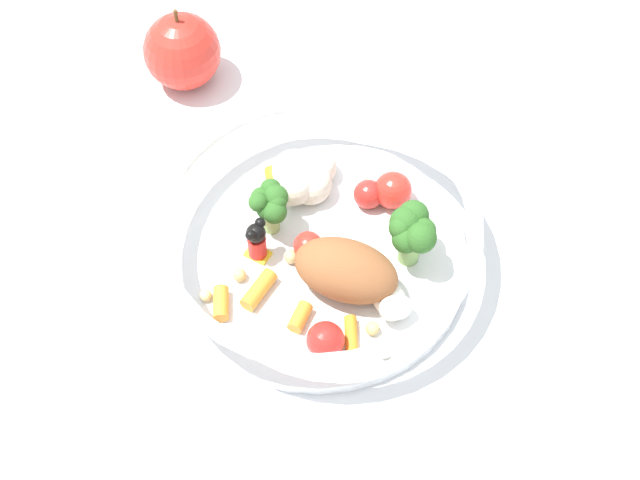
# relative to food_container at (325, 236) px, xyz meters

# --- Properties ---
(ground_plane) EXTENTS (2.40, 2.40, 0.00)m
(ground_plane) POSITION_rel_food_container_xyz_m (-0.00, -0.01, -0.03)
(ground_plane) COLOR white
(food_container) EXTENTS (0.25, 0.25, 0.07)m
(food_container) POSITION_rel_food_container_xyz_m (0.00, 0.00, 0.00)
(food_container) COLOR white
(food_container) RESTS_ON ground_plane
(loose_apple) EXTENTS (0.07, 0.07, 0.08)m
(loose_apple) POSITION_rel_food_container_xyz_m (-0.24, -0.04, 0.00)
(loose_apple) COLOR red
(loose_apple) RESTS_ON ground_plane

